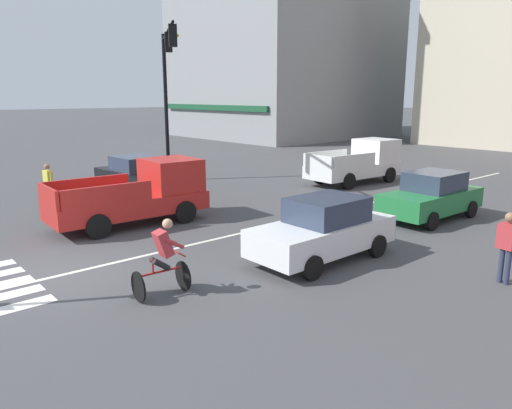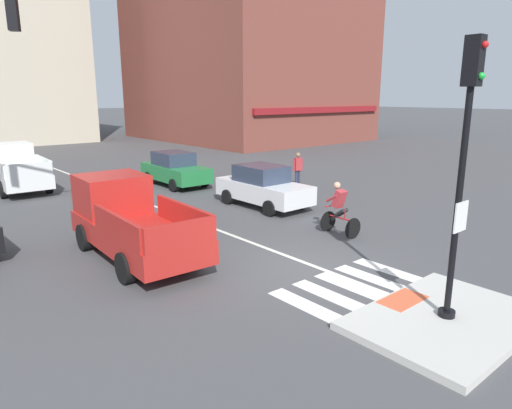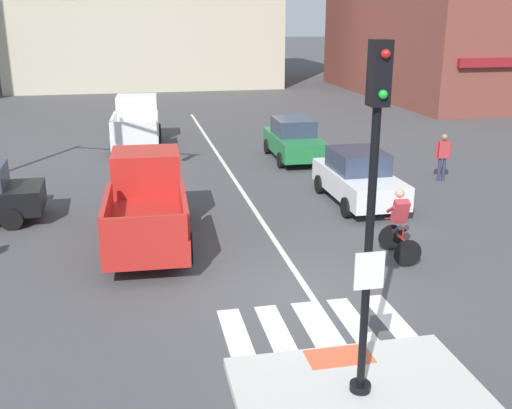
{
  "view_description": "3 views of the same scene",
  "coord_description": "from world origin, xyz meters",
  "px_view_note": "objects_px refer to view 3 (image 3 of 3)",
  "views": [
    {
      "loc": [
        11.62,
        -3.58,
        4.21
      ],
      "look_at": [
        1.49,
        5.13,
        1.19
      ],
      "focal_mm": 33.92,
      "sensor_mm": 36.0,
      "label": 1
    },
    {
      "loc": [
        -8.01,
        -7.56,
        4.3
      ],
      "look_at": [
        0.9,
        2.94,
        0.99
      ],
      "focal_mm": 31.85,
      "sensor_mm": 36.0,
      "label": 2
    },
    {
      "loc": [
        -3.13,
        -11.13,
        5.59
      ],
      "look_at": [
        -0.17,
        3.13,
        0.96
      ],
      "focal_mm": 41.96,
      "sensor_mm": 36.0,
      "label": 3
    }
  ],
  "objects_px": {
    "signal_pole": "(372,196)",
    "cyclist": "(400,223)",
    "pickup_truck_white_westbound_distant": "(137,124)",
    "pickup_truck_red_westbound_near": "(147,202)",
    "pedestrian_waiting_far_side": "(443,153)",
    "car_white_eastbound_mid": "(358,177)",
    "car_green_eastbound_far": "(294,140)"
  },
  "relations": [
    {
      "from": "car_green_eastbound_far",
      "to": "pedestrian_waiting_far_side",
      "type": "bearing_deg",
      "value": -44.78
    },
    {
      "from": "car_white_eastbound_mid",
      "to": "pedestrian_waiting_far_side",
      "type": "xyz_separation_m",
      "value": [
        3.84,
        1.86,
        0.17
      ]
    },
    {
      "from": "signal_pole",
      "to": "pickup_truck_red_westbound_near",
      "type": "xyz_separation_m",
      "value": [
        -2.9,
        7.69,
        -2.26
      ]
    },
    {
      "from": "car_green_eastbound_far",
      "to": "pickup_truck_red_westbound_near",
      "type": "bearing_deg",
      "value": -127.65
    },
    {
      "from": "car_white_eastbound_mid",
      "to": "car_green_eastbound_far",
      "type": "bearing_deg",
      "value": 93.85
    },
    {
      "from": "signal_pole",
      "to": "car_white_eastbound_mid",
      "type": "bearing_deg",
      "value": 69.34
    },
    {
      "from": "car_green_eastbound_far",
      "to": "car_white_eastbound_mid",
      "type": "bearing_deg",
      "value": -86.15
    },
    {
      "from": "signal_pole",
      "to": "pickup_truck_white_westbound_distant",
      "type": "relative_size",
      "value": 0.99
    },
    {
      "from": "signal_pole",
      "to": "car_green_eastbound_far",
      "type": "bearing_deg",
      "value": 78.48
    },
    {
      "from": "signal_pole",
      "to": "car_white_eastbound_mid",
      "type": "xyz_separation_m",
      "value": [
        3.58,
        9.49,
        -2.43
      ]
    },
    {
      "from": "car_green_eastbound_far",
      "to": "pickup_truck_white_westbound_distant",
      "type": "xyz_separation_m",
      "value": [
        -6.12,
        4.04,
        0.17
      ]
    },
    {
      "from": "car_white_eastbound_mid",
      "to": "pickup_truck_white_westbound_distant",
      "type": "xyz_separation_m",
      "value": [
        -6.53,
        10.11,
        0.17
      ]
    },
    {
      "from": "pedestrian_waiting_far_side",
      "to": "signal_pole",
      "type": "bearing_deg",
      "value": -123.17
    },
    {
      "from": "pickup_truck_white_westbound_distant",
      "to": "signal_pole",
      "type": "bearing_deg",
      "value": -81.44
    },
    {
      "from": "signal_pole",
      "to": "pickup_truck_red_westbound_near",
      "type": "bearing_deg",
      "value": 110.65
    },
    {
      "from": "car_green_eastbound_far",
      "to": "car_white_eastbound_mid",
      "type": "distance_m",
      "value": 6.08
    },
    {
      "from": "signal_pole",
      "to": "pedestrian_waiting_far_side",
      "type": "distance_m",
      "value": 13.74
    },
    {
      "from": "car_white_eastbound_mid",
      "to": "pickup_truck_white_westbound_distant",
      "type": "distance_m",
      "value": 12.03
    },
    {
      "from": "car_green_eastbound_far",
      "to": "pickup_truck_red_westbound_near",
      "type": "distance_m",
      "value": 9.93
    },
    {
      "from": "pickup_truck_red_westbound_near",
      "to": "pedestrian_waiting_far_side",
      "type": "relative_size",
      "value": 3.1
    },
    {
      "from": "pickup_truck_red_westbound_near",
      "to": "pedestrian_waiting_far_side",
      "type": "distance_m",
      "value": 10.94
    },
    {
      "from": "cyclist",
      "to": "pickup_truck_white_westbound_distant",
      "type": "bearing_deg",
      "value": 112.13
    },
    {
      "from": "pickup_truck_red_westbound_near",
      "to": "pedestrian_waiting_far_side",
      "type": "xyz_separation_m",
      "value": [
        10.31,
        3.65,
        0.0
      ]
    },
    {
      "from": "signal_pole",
      "to": "pickup_truck_white_westbound_distant",
      "type": "distance_m",
      "value": 19.94
    },
    {
      "from": "pickup_truck_white_westbound_distant",
      "to": "pickup_truck_red_westbound_near",
      "type": "relative_size",
      "value": 1.0
    },
    {
      "from": "signal_pole",
      "to": "cyclist",
      "type": "height_order",
      "value": "signal_pole"
    },
    {
      "from": "pickup_truck_white_westbound_distant",
      "to": "pedestrian_waiting_far_side",
      "type": "bearing_deg",
      "value": -38.54
    },
    {
      "from": "pickup_truck_white_westbound_distant",
      "to": "pickup_truck_red_westbound_near",
      "type": "distance_m",
      "value": 11.9
    },
    {
      "from": "car_green_eastbound_far",
      "to": "pickup_truck_red_westbound_near",
      "type": "relative_size",
      "value": 0.8
    },
    {
      "from": "car_white_eastbound_mid",
      "to": "pickup_truck_red_westbound_near",
      "type": "bearing_deg",
      "value": -164.49
    },
    {
      "from": "signal_pole",
      "to": "cyclist",
      "type": "bearing_deg",
      "value": 60.1
    },
    {
      "from": "signal_pole",
      "to": "pickup_truck_white_westbound_distant",
      "type": "height_order",
      "value": "signal_pole"
    }
  ]
}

